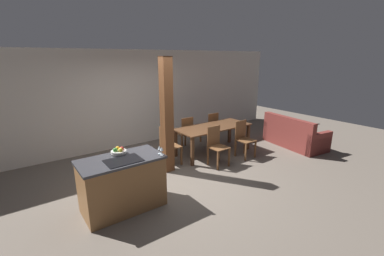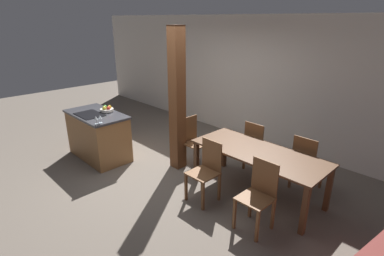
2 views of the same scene
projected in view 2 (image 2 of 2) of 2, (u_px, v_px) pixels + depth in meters
name	position (u px, v px, depth m)	size (l,w,h in m)	color
ground_plane	(161.00, 171.00, 5.44)	(16.00, 16.00, 0.00)	#665B51
wall_back	(249.00, 79.00, 6.63)	(11.20, 0.08, 2.70)	silver
kitchen_island	(98.00, 135.00, 5.87)	(1.35, 0.73, 0.92)	olive
fruit_bowl	(107.00, 109.00, 5.80)	(0.26, 0.26, 0.11)	silver
wine_glass_near	(96.00, 118.00, 5.07)	(0.06, 0.06, 0.14)	silver
wine_glass_middle	(100.00, 117.00, 5.12)	(0.06, 0.06, 0.14)	silver
dining_table	(258.00, 157.00, 4.53)	(2.05, 0.86, 0.74)	#51331E
dining_chair_near_left	(206.00, 170.00, 4.47)	(0.40, 0.40, 0.93)	brown
dining_chair_near_right	(258.00, 194.00, 3.85)	(0.40, 0.40, 0.93)	brown
dining_chair_far_left	(257.00, 145.00, 5.32)	(0.40, 0.40, 0.93)	brown
dining_chair_far_right	(306.00, 162.00, 4.70)	(0.40, 0.40, 0.93)	brown
dining_chair_head_end	(194.00, 141.00, 5.53)	(0.40, 0.40, 0.93)	brown
timber_post	(177.00, 101.00, 5.21)	(0.22, 0.22, 2.52)	brown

